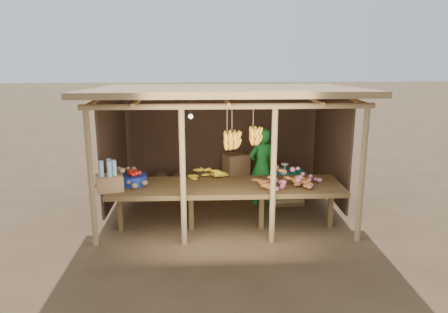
{
  "coord_description": "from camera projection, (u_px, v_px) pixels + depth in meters",
  "views": [
    {
      "loc": [
        -0.35,
        -7.94,
        3.08
      ],
      "look_at": [
        0.0,
        0.0,
        1.05
      ],
      "focal_mm": 35.0,
      "sensor_mm": 36.0,
      "label": 1
    }
  ],
  "objects": [
    {
      "name": "bottle_box",
      "position": [
        109.0,
        179.0,
        7.01
      ],
      "size": [
        0.49,
        0.44,
        0.52
      ],
      "color": "#986F44",
      "rests_on": "counter"
    },
    {
      "name": "sweet_potato_heap",
      "position": [
        283.0,
        175.0,
        7.27
      ],
      "size": [
        0.93,
        0.6,
        0.35
      ],
      "primitive_type": null,
      "rotation": [
        0.0,
        0.0,
        -0.09
      ],
      "color": "#B3682E",
      "rests_on": "counter"
    },
    {
      "name": "stall_structure",
      "position": [
        224.0,
        109.0,
        8.11
      ],
      "size": [
        4.7,
        3.5,
        2.43
      ],
      "color": "#9C7D50",
      "rests_on": "ground"
    },
    {
      "name": "onion_heap",
      "position": [
        298.0,
        177.0,
        7.18
      ],
      "size": [
        1.01,
        0.83,
        0.36
      ],
      "primitive_type": null,
      "rotation": [
        0.0,
        0.0,
        -0.42
      ],
      "color": "#C7617D",
      "rests_on": "counter"
    },
    {
      "name": "carton_stack",
      "position": [
        228.0,
        174.0,
        9.52
      ],
      "size": [
        1.14,
        0.54,
        0.79
      ],
      "color": "#986F44",
      "rests_on": "ground"
    },
    {
      "name": "burlap_sacks",
      "position": [
        169.0,
        182.0,
        9.3
      ],
      "size": [
        0.84,
        0.44,
        0.59
      ],
      "color": "#442E1F",
      "rests_on": "ground"
    },
    {
      "name": "tomato_basin",
      "position": [
        133.0,
        179.0,
        7.35
      ],
      "size": [
        0.45,
        0.45,
        0.24
      ],
      "rotation": [
        0.0,
        0.0,
        0.38
      ],
      "color": "navy",
      "rests_on": "counter"
    },
    {
      "name": "ground",
      "position": [
        224.0,
        209.0,
        8.46
      ],
      "size": [
        60.0,
        60.0,
        0.0
      ],
      "primitive_type": "plane",
      "color": "brown",
      "rests_on": "ground"
    },
    {
      "name": "banana_pile",
      "position": [
        208.0,
        168.0,
        7.68
      ],
      "size": [
        0.57,
        0.36,
        0.35
      ],
      "primitive_type": null,
      "rotation": [
        0.0,
        0.0,
        -0.04
      ],
      "color": "yellow",
      "rests_on": "counter"
    },
    {
      "name": "tarp_crate",
      "position": [
        286.0,
        186.0,
        8.74
      ],
      "size": [
        0.76,
        0.67,
        0.85
      ],
      "color": "brown",
      "rests_on": "ground"
    },
    {
      "name": "potato_heap",
      "position": [
        122.0,
        175.0,
        7.28
      ],
      "size": [
        0.94,
        0.64,
        0.36
      ],
      "primitive_type": null,
      "rotation": [
        0.0,
        0.0,
        -0.14
      ],
      "color": "#936D4C",
      "rests_on": "counter"
    },
    {
      "name": "counter",
      "position": [
        226.0,
        188.0,
        7.36
      ],
      "size": [
        3.9,
        1.05,
        0.8
      ],
      "color": "brown",
      "rests_on": "ground"
    },
    {
      "name": "vendor",
      "position": [
        262.0,
        166.0,
        8.59
      ],
      "size": [
        0.65,
        0.54,
        1.53
      ],
      "primitive_type": "imported",
      "rotation": [
        0.0,
        0.0,
        3.5
      ],
      "color": "#186E22",
      "rests_on": "ground"
    }
  ]
}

